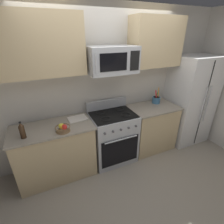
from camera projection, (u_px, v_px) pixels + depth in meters
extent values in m
plane|color=gray|center=(130.00, 183.00, 2.64)|extent=(16.00, 16.00, 0.00)
cube|color=beige|center=(104.00, 87.00, 2.94)|extent=(8.00, 0.10, 2.60)
cube|color=tan|center=(56.00, 153.00, 2.65)|extent=(1.15, 0.56, 0.88)
cube|color=gray|center=(52.00, 128.00, 2.45)|extent=(1.19, 0.60, 0.03)
cube|color=#B2B5BA|center=(113.00, 137.00, 3.00)|extent=(0.76, 0.60, 0.91)
cube|color=black|center=(120.00, 151.00, 2.79)|extent=(0.67, 0.01, 0.51)
cylinder|color=#B2B5BA|center=(121.00, 140.00, 2.66)|extent=(0.57, 0.02, 0.02)
cube|color=black|center=(113.00, 114.00, 2.80)|extent=(0.73, 0.54, 0.02)
cube|color=#B2B5BA|center=(107.00, 104.00, 2.99)|extent=(0.76, 0.06, 0.18)
torus|color=black|center=(106.00, 119.00, 2.63)|extent=(0.17, 0.17, 0.02)
torus|color=black|center=(126.00, 115.00, 2.76)|extent=(0.17, 0.17, 0.02)
torus|color=black|center=(100.00, 113.00, 2.83)|extent=(0.17, 0.17, 0.02)
torus|color=black|center=(119.00, 109.00, 2.97)|extent=(0.17, 0.17, 0.02)
cylinder|color=#4C4C51|center=(105.00, 134.00, 2.50)|extent=(0.04, 0.02, 0.04)
cylinder|color=#4C4C51|center=(113.00, 132.00, 2.55)|extent=(0.04, 0.02, 0.04)
cylinder|color=#4C4C51|center=(121.00, 130.00, 2.60)|extent=(0.04, 0.02, 0.04)
cylinder|color=#4C4C51|center=(129.00, 128.00, 2.65)|extent=(0.04, 0.02, 0.04)
cylinder|color=#4C4C51|center=(136.00, 126.00, 2.70)|extent=(0.04, 0.02, 0.04)
cube|color=tan|center=(151.00, 128.00, 3.32)|extent=(0.87, 0.56, 0.88)
cube|color=gray|center=(154.00, 107.00, 3.13)|extent=(0.91, 0.60, 0.03)
cube|color=silver|center=(189.00, 101.00, 3.44)|extent=(0.83, 0.67, 1.79)
cube|color=black|center=(203.00, 107.00, 3.16)|extent=(0.01, 0.01, 1.70)
cylinder|color=#B2B5BA|center=(203.00, 105.00, 3.11)|extent=(0.02, 0.02, 0.71)
cylinder|color=#B2B5BA|center=(207.00, 105.00, 3.14)|extent=(0.02, 0.02, 0.71)
cube|color=#B2B5BA|center=(112.00, 60.00, 2.45)|extent=(0.73, 0.40, 0.39)
cube|color=black|center=(114.00, 62.00, 2.26)|extent=(0.40, 0.01, 0.24)
cube|color=black|center=(135.00, 61.00, 2.38)|extent=(0.15, 0.01, 0.27)
cylinder|color=#B2B5BA|center=(96.00, 64.00, 2.14)|extent=(0.02, 0.02, 0.27)
cube|color=tan|center=(36.00, 45.00, 2.09)|extent=(1.18, 0.34, 0.78)
cube|color=tan|center=(156.00, 42.00, 2.77)|extent=(0.90, 0.34, 0.78)
cylinder|color=teal|center=(156.00, 100.00, 3.26)|extent=(0.15, 0.15, 0.12)
cylinder|color=black|center=(156.00, 100.00, 3.25)|extent=(0.12, 0.12, 0.11)
cylinder|color=green|center=(157.00, 96.00, 3.25)|extent=(0.07, 0.06, 0.23)
cylinder|color=orange|center=(158.00, 95.00, 3.20)|extent=(0.07, 0.06, 0.30)
cylinder|color=red|center=(156.00, 96.00, 3.21)|extent=(0.05, 0.06, 0.24)
cone|color=brown|center=(63.00, 129.00, 2.33)|extent=(0.20, 0.20, 0.07)
torus|color=brown|center=(63.00, 127.00, 2.32)|extent=(0.21, 0.21, 0.01)
sphere|color=red|center=(64.00, 127.00, 2.32)|extent=(0.08, 0.08, 0.08)
sphere|color=orange|center=(63.00, 127.00, 2.32)|extent=(0.07, 0.07, 0.07)
sphere|color=yellow|center=(62.00, 126.00, 2.35)|extent=(0.08, 0.08, 0.08)
cube|color=silver|center=(78.00, 119.00, 2.67)|extent=(0.31, 0.24, 0.02)
cylinder|color=#382314|center=(22.00, 132.00, 2.16)|extent=(0.07, 0.07, 0.18)
cone|color=#382314|center=(20.00, 125.00, 2.11)|extent=(0.06, 0.06, 0.05)
cylinder|color=black|center=(20.00, 122.00, 2.10)|extent=(0.03, 0.03, 0.01)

